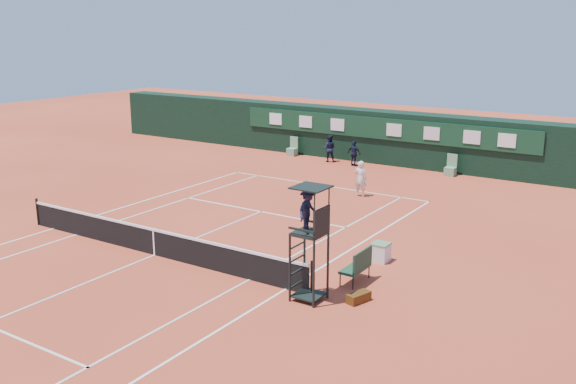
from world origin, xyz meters
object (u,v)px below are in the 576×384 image
Objects in this scene: tennis_net at (154,241)px; umpire_chair at (309,219)px; player_bench at (358,265)px; cooler at (381,252)px; player at (361,179)px.

umpire_chair is (6.45, -0.28, 1.95)m from tennis_net.
tennis_net is 10.75× the size of player_bench.
tennis_net is 7.27m from player_bench.
umpire_chair reaches higher than cooler.
tennis_net is 6.74m from umpire_chair.
cooler is 0.38× the size of player.
tennis_net is 7.82m from cooler.
player reaches higher than player_bench.
player is (-4.04, 11.34, -1.61)m from umpire_chair.
player_bench is at bearing -83.89° from cooler.
player_bench is 1.86× the size of cooler.
tennis_net is 7.60× the size of player.
tennis_net reaches higher than cooler.
tennis_net is at bearing 76.66° from player.
player_bench is (7.09, 1.64, 0.09)m from tennis_net.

